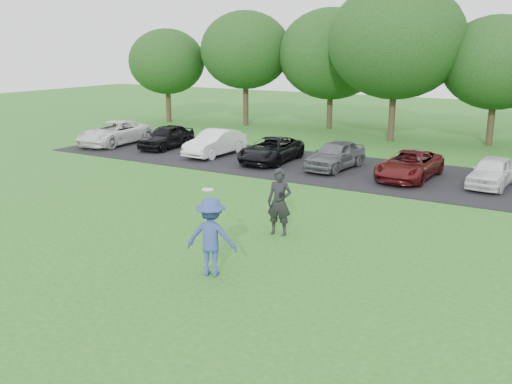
# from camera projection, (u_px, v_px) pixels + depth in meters

# --- Properties ---
(ground) EXTENTS (100.00, 100.00, 0.00)m
(ground) POSITION_uv_depth(u_px,v_px,m) (179.00, 278.00, 13.24)
(ground) COLOR #25661D
(ground) RESTS_ON ground
(parking_lot) EXTENTS (32.00, 6.50, 0.03)m
(parking_lot) POSITION_uv_depth(u_px,v_px,m) (372.00, 173.00, 24.03)
(parking_lot) COLOR black
(parking_lot) RESTS_ON ground
(frisbee_player) EXTENTS (1.37, 1.06, 2.05)m
(frisbee_player) POSITION_uv_depth(u_px,v_px,m) (211.00, 237.00, 13.25)
(frisbee_player) COLOR #31448C
(frisbee_player) RESTS_ON ground
(camera_bystander) EXTENTS (0.78, 0.59, 1.91)m
(camera_bystander) POSITION_uv_depth(u_px,v_px,m) (279.00, 202.00, 16.08)
(camera_bystander) COLOR black
(camera_bystander) RESTS_ON ground
(parked_cars) EXTENTS (30.54, 4.83, 1.25)m
(parked_cars) POSITION_uv_depth(u_px,v_px,m) (343.00, 156.00, 24.43)
(parked_cars) COLOR white
(parked_cars) RESTS_ON parking_lot
(tree_row) EXTENTS (42.39, 9.85, 8.64)m
(tree_row) POSITION_uv_depth(u_px,v_px,m) (467.00, 52.00, 30.15)
(tree_row) COLOR #38281C
(tree_row) RESTS_ON ground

